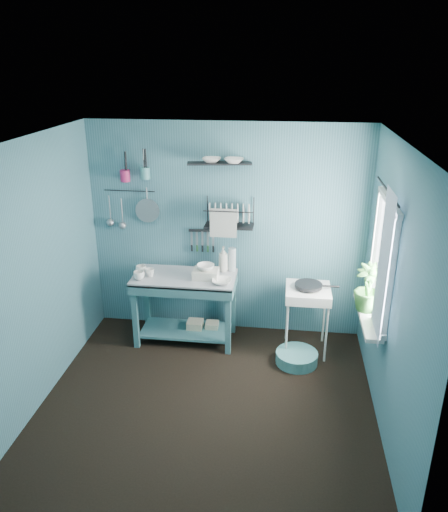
# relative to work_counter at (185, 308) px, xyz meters

# --- Properties ---
(floor) EXTENTS (3.20, 3.20, 0.00)m
(floor) POSITION_rel_work_counter_xyz_m (0.44, -1.12, -0.41)
(floor) COLOR black
(floor) RESTS_ON ground
(ceiling) EXTENTS (3.20, 3.20, 0.00)m
(ceiling) POSITION_rel_work_counter_xyz_m (0.44, -1.12, 2.09)
(ceiling) COLOR silver
(ceiling) RESTS_ON ground
(wall_back) EXTENTS (3.20, 0.00, 3.20)m
(wall_back) POSITION_rel_work_counter_xyz_m (0.44, 0.38, 0.84)
(wall_back) COLOR #3A6976
(wall_back) RESTS_ON ground
(wall_front) EXTENTS (3.20, 0.00, 3.20)m
(wall_front) POSITION_rel_work_counter_xyz_m (0.44, -2.62, 0.84)
(wall_front) COLOR #3A6976
(wall_front) RESTS_ON ground
(wall_left) EXTENTS (0.00, 3.00, 3.00)m
(wall_left) POSITION_rel_work_counter_xyz_m (-1.16, -1.12, 0.84)
(wall_left) COLOR #3A6976
(wall_left) RESTS_ON ground
(wall_right) EXTENTS (0.00, 3.00, 3.00)m
(wall_right) POSITION_rel_work_counter_xyz_m (2.04, -1.12, 0.84)
(wall_right) COLOR #3A6976
(wall_right) RESTS_ON ground
(work_counter) EXTENTS (1.24, 0.77, 0.82)m
(work_counter) POSITION_rel_work_counter_xyz_m (0.00, 0.00, 0.00)
(work_counter) COLOR #34676E
(work_counter) RESTS_ON floor
(mug_left) EXTENTS (0.12, 0.12, 0.10)m
(mug_left) POSITION_rel_work_counter_xyz_m (-0.48, -0.16, 0.46)
(mug_left) COLOR white
(mug_left) RESTS_ON work_counter
(mug_mid) EXTENTS (0.14, 0.14, 0.09)m
(mug_mid) POSITION_rel_work_counter_xyz_m (-0.38, -0.06, 0.46)
(mug_mid) COLOR white
(mug_mid) RESTS_ON work_counter
(mug_right) EXTENTS (0.17, 0.17, 0.10)m
(mug_right) POSITION_rel_work_counter_xyz_m (-0.50, 0.00, 0.46)
(mug_right) COLOR white
(mug_right) RESTS_ON work_counter
(wash_tub) EXTENTS (0.28, 0.22, 0.10)m
(wash_tub) POSITION_rel_work_counter_xyz_m (0.25, -0.02, 0.46)
(wash_tub) COLOR beige
(wash_tub) RESTS_ON work_counter
(tub_bowl) EXTENTS (0.20, 0.19, 0.06)m
(tub_bowl) POSITION_rel_work_counter_xyz_m (0.25, -0.02, 0.54)
(tub_bowl) COLOR white
(tub_bowl) RESTS_ON wash_tub
(soap_bottle) EXTENTS (0.12, 0.12, 0.30)m
(soap_bottle) POSITION_rel_work_counter_xyz_m (0.42, 0.20, 0.56)
(soap_bottle) COLOR beige
(soap_bottle) RESTS_ON work_counter
(water_bottle) EXTENTS (0.09, 0.09, 0.28)m
(water_bottle) POSITION_rel_work_counter_xyz_m (0.52, 0.22, 0.55)
(water_bottle) COLOR #B2C0C7
(water_bottle) RESTS_ON work_counter
(counter_bowl) EXTENTS (0.22, 0.22, 0.05)m
(counter_bowl) POSITION_rel_work_counter_xyz_m (0.45, -0.15, 0.44)
(counter_bowl) COLOR white
(counter_bowl) RESTS_ON work_counter
(hotplate_stand) EXTENTS (0.50, 0.50, 0.78)m
(hotplate_stand) POSITION_rel_work_counter_xyz_m (1.39, -0.05, -0.02)
(hotplate_stand) COLOR white
(hotplate_stand) RESTS_ON floor
(frying_pan) EXTENTS (0.30, 0.30, 0.03)m
(frying_pan) POSITION_rel_work_counter_xyz_m (1.39, -0.05, 0.40)
(frying_pan) COLOR black
(frying_pan) RESTS_ON hotplate_stand
(knife_strip) EXTENTS (0.32, 0.05, 0.03)m
(knife_strip) POSITION_rel_work_counter_xyz_m (0.16, 0.35, 0.85)
(knife_strip) COLOR black
(knife_strip) RESTS_ON wall_back
(dish_rack) EXTENTS (0.57, 0.30, 0.32)m
(dish_rack) POSITION_rel_work_counter_xyz_m (0.48, 0.25, 1.10)
(dish_rack) COLOR black
(dish_rack) RESTS_ON wall_back
(upper_shelf) EXTENTS (0.72, 0.28, 0.01)m
(upper_shelf) POSITION_rel_work_counter_xyz_m (0.37, 0.28, 1.65)
(upper_shelf) COLOR black
(upper_shelf) RESTS_ON wall_back
(shelf_bowl_left) EXTENTS (0.20, 0.20, 0.05)m
(shelf_bowl_left) POSITION_rel_work_counter_xyz_m (0.28, 0.28, 1.67)
(shelf_bowl_left) COLOR white
(shelf_bowl_left) RESTS_ON upper_shelf
(shelf_bowl_right) EXTENTS (0.22, 0.22, 0.05)m
(shelf_bowl_right) POSITION_rel_work_counter_xyz_m (0.53, 0.28, 1.59)
(shelf_bowl_right) COLOR white
(shelf_bowl_right) RESTS_ON upper_shelf
(utensil_cup_magenta) EXTENTS (0.11, 0.11, 0.13)m
(utensil_cup_magenta) POSITION_rel_work_counter_xyz_m (-0.71, 0.30, 1.48)
(utensil_cup_magenta) COLOR #B7215C
(utensil_cup_magenta) RESTS_ON wall_back
(utensil_cup_teal) EXTENTS (0.11, 0.11, 0.13)m
(utensil_cup_teal) POSITION_rel_work_counter_xyz_m (-0.48, 0.30, 1.51)
(utensil_cup_teal) COLOR teal
(utensil_cup_teal) RESTS_ON wall_back
(colander) EXTENTS (0.28, 0.03, 0.28)m
(colander) POSITION_rel_work_counter_xyz_m (-0.48, 0.33, 1.07)
(colander) COLOR #98999F
(colander) RESTS_ON wall_back
(ladle_outer) EXTENTS (0.01, 0.01, 0.30)m
(ladle_outer) POSITION_rel_work_counter_xyz_m (-0.94, 0.34, 1.08)
(ladle_outer) COLOR #98999F
(ladle_outer) RESTS_ON wall_back
(ladle_inner) EXTENTS (0.01, 0.01, 0.30)m
(ladle_inner) POSITION_rel_work_counter_xyz_m (-0.79, 0.34, 1.05)
(ladle_inner) COLOR #98999F
(ladle_inner) RESTS_ON wall_back
(hook_rail) EXTENTS (0.60, 0.01, 0.01)m
(hook_rail) POSITION_rel_work_counter_xyz_m (-0.69, 0.35, 1.29)
(hook_rail) COLOR black
(hook_rail) RESTS_ON wall_back
(window_glass) EXTENTS (0.00, 1.10, 1.10)m
(window_glass) POSITION_rel_work_counter_xyz_m (2.02, -0.67, 0.99)
(window_glass) COLOR white
(window_glass) RESTS_ON wall_right
(windowsill) EXTENTS (0.16, 0.95, 0.04)m
(windowsill) POSITION_rel_work_counter_xyz_m (1.94, -0.67, 0.40)
(windowsill) COLOR white
(windowsill) RESTS_ON wall_right
(curtain) EXTENTS (0.00, 1.35, 1.35)m
(curtain) POSITION_rel_work_counter_xyz_m (1.96, -0.97, 1.04)
(curtain) COLOR silver
(curtain) RESTS_ON wall_right
(curtain_rod) EXTENTS (0.02, 1.05, 0.02)m
(curtain_rod) POSITION_rel_work_counter_xyz_m (1.98, -0.67, 1.64)
(curtain_rod) COLOR black
(curtain_rod) RESTS_ON wall_right
(potted_plant) EXTENTS (0.29, 0.29, 0.48)m
(potted_plant) POSITION_rel_work_counter_xyz_m (1.93, -0.58, 0.66)
(potted_plant) COLOR #326F2C
(potted_plant) RESTS_ON windowsill
(storage_tin_large) EXTENTS (0.18, 0.18, 0.22)m
(storage_tin_large) POSITION_rel_work_counter_xyz_m (0.10, 0.05, -0.30)
(storage_tin_large) COLOR tan
(storage_tin_large) RESTS_ON floor
(storage_tin_small) EXTENTS (0.15, 0.15, 0.20)m
(storage_tin_small) POSITION_rel_work_counter_xyz_m (0.30, 0.08, -0.31)
(storage_tin_small) COLOR tan
(storage_tin_small) RESTS_ON floor
(floor_basin) EXTENTS (0.46, 0.46, 0.13)m
(floor_basin) POSITION_rel_work_counter_xyz_m (1.30, -0.34, -0.35)
(floor_basin) COLOR teal
(floor_basin) RESTS_ON floor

